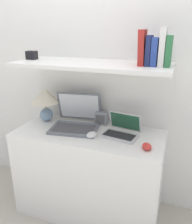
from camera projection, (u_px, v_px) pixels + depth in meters
wall_back at (103, 72)px, 2.07m from camera, size 6.00×0.05×2.40m
desk at (90, 173)px, 2.05m from camera, size 1.20×0.54×0.77m
back_riser at (100, 132)px, 2.21m from camera, size 1.20×0.04×1.29m
shelf at (92, 64)px, 1.79m from camera, size 1.20×0.48×0.03m
table_lamp at (45, 99)px, 2.08m from camera, size 0.25×0.25×0.30m
laptop_large at (76, 121)px, 2.00m from camera, size 0.43×0.41×0.28m
laptop_small at (121, 131)px, 1.85m from camera, size 0.30×0.25×0.17m
computer_mouse at (92, 135)px, 1.83m from camera, size 0.10×0.11×0.04m
second_mouse at (147, 146)px, 1.65m from camera, size 0.09×0.11×0.04m
router_box at (101, 118)px, 2.06m from camera, size 0.10×0.06×0.11m
book_green at (169, 51)px, 1.58m from camera, size 0.04×0.15×0.20m
book_white at (163, 47)px, 1.58m from camera, size 0.04×0.13×0.25m
book_blue at (155, 52)px, 1.61m from camera, size 0.04×0.14×0.19m
book_navy at (149, 51)px, 1.62m from camera, size 0.03×0.13×0.20m
book_red at (142, 48)px, 1.63m from camera, size 0.05×0.15×0.24m
shelf_gadget at (32, 55)px, 1.95m from camera, size 0.08×0.06×0.07m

